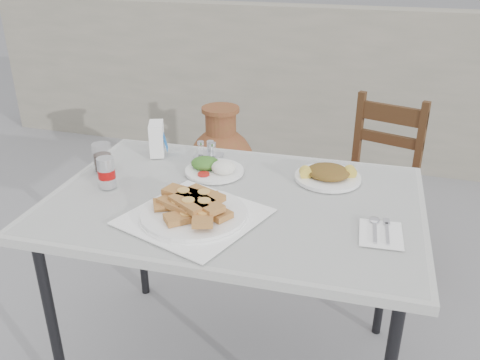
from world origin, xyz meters
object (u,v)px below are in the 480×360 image
(condiment_caddy, at_px, (208,152))
(chair, at_px, (376,180))
(cafe_table, at_px, (234,211))
(cola_glass, at_px, (103,159))
(pide_plate, at_px, (194,207))
(soda_can, at_px, (106,173))
(salad_rice_plate, at_px, (214,167))
(terracotta_urn, at_px, (221,171))
(napkin_holder, at_px, (157,139))
(salad_chopped_plate, at_px, (328,174))

(condiment_caddy, height_order, chair, chair)
(cafe_table, bearing_deg, cola_glass, 173.25)
(pide_plate, height_order, soda_can, soda_can)
(salad_rice_plate, bearing_deg, cafe_table, -50.95)
(salad_rice_plate, distance_m, terracotta_urn, 1.13)
(pide_plate, xyz_separation_m, napkin_holder, (-0.36, 0.47, 0.03))
(cafe_table, relative_size, pide_plate, 2.71)
(salad_chopped_plate, bearing_deg, napkin_holder, 177.22)
(napkin_holder, bearing_deg, chair, 16.97)
(pide_plate, xyz_separation_m, soda_can, (-0.39, 0.12, 0.02))
(salad_rice_plate, distance_m, napkin_holder, 0.32)
(cafe_table, distance_m, chair, 1.17)
(cafe_table, bearing_deg, soda_can, -172.35)
(cafe_table, distance_m, salad_rice_plate, 0.24)
(pide_plate, relative_size, cola_glass, 4.62)
(salad_chopped_plate, bearing_deg, cafe_table, -139.72)
(terracotta_urn, bearing_deg, condiment_caddy, -73.54)
(salad_rice_plate, bearing_deg, soda_can, -143.97)
(cafe_table, relative_size, cola_glass, 12.52)
(chair, bearing_deg, salad_chopped_plate, -85.66)
(pide_plate, height_order, napkin_holder, napkin_holder)
(terracotta_urn, bearing_deg, cola_glass, -95.67)
(pide_plate, relative_size, chair, 0.56)
(soda_can, relative_size, cola_glass, 1.05)
(napkin_holder, height_order, chair, napkin_holder)
(cafe_table, bearing_deg, condiment_caddy, 124.95)
(napkin_holder, relative_size, condiment_caddy, 1.24)
(salad_chopped_plate, bearing_deg, chair, 78.47)
(pide_plate, relative_size, condiment_caddy, 4.54)
(soda_can, height_order, terracotta_urn, soda_can)
(pide_plate, xyz_separation_m, terracotta_urn, (-0.38, 1.33, -0.49))
(salad_chopped_plate, bearing_deg, cola_glass, -168.13)
(cafe_table, distance_m, cola_glass, 0.59)
(pide_plate, height_order, condiment_caddy, pide_plate)
(cola_glass, relative_size, napkin_holder, 0.79)
(cola_glass, height_order, terracotta_urn, cola_glass)
(chair, bearing_deg, soda_can, -114.24)
(napkin_holder, bearing_deg, cafe_table, -56.13)
(chair, bearing_deg, cola_glass, -120.71)
(salad_rice_plate, bearing_deg, chair, 55.25)
(pide_plate, distance_m, salad_chopped_plate, 0.57)
(napkin_holder, bearing_deg, salad_rice_plate, -43.29)
(cafe_table, xyz_separation_m, condiment_caddy, (-0.22, 0.31, 0.08))
(cafe_table, xyz_separation_m, soda_can, (-0.48, -0.06, 0.11))
(salad_rice_plate, distance_m, chair, 1.11)
(napkin_holder, xyz_separation_m, terracotta_urn, (-0.02, 0.87, -0.52))
(soda_can, xyz_separation_m, terracotta_urn, (0.01, 1.22, -0.51))
(chair, height_order, terracotta_urn, chair)
(soda_can, xyz_separation_m, chair, (0.93, 1.11, -0.40))
(napkin_holder, distance_m, chair, 1.24)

